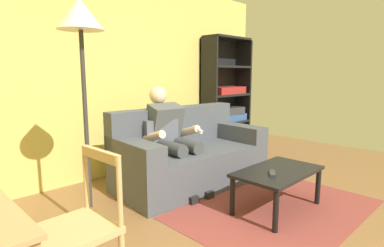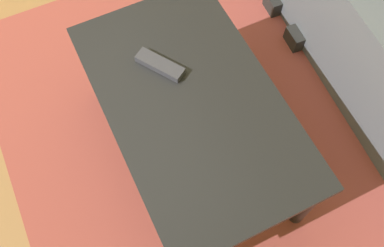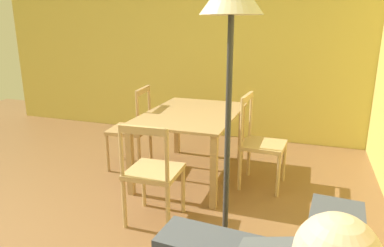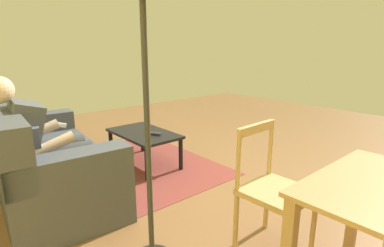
% 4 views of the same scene
% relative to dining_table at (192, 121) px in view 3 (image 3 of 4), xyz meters
% --- Properties ---
extents(wall_side, '(0.12, 5.76, 2.62)m').
position_rel_dining_table_xyz_m(wall_side, '(-1.59, -0.88, 0.69)').
color(wall_side, '#D2BE5D').
rests_on(wall_side, ground_plane).
extents(dining_table, '(1.34, 0.94, 0.72)m').
position_rel_dining_table_xyz_m(dining_table, '(0.00, 0.00, 0.00)').
color(dining_table, tan).
rests_on(dining_table, ground_plane).
extents(dining_chair_near_wall, '(0.44, 0.44, 0.95)m').
position_rel_dining_table_xyz_m(dining_chair_near_wall, '(-0.00, 0.74, -0.16)').
color(dining_chair_near_wall, tan).
rests_on(dining_chair_near_wall, ground_plane).
extents(dining_chair_facing_couch, '(0.44, 0.44, 0.89)m').
position_rel_dining_table_xyz_m(dining_chair_facing_couch, '(1.00, 0.00, -0.18)').
color(dining_chair_facing_couch, tan).
rests_on(dining_chair_facing_couch, ground_plane).
extents(dining_chair_by_doorway, '(0.46, 0.46, 0.95)m').
position_rel_dining_table_xyz_m(dining_chair_by_doorway, '(-0.00, -0.74, -0.16)').
color(dining_chair_by_doorway, tan).
rests_on(dining_chair_by_doorway, ground_plane).
extents(floor_lamp, '(0.36, 0.36, 1.91)m').
position_rel_dining_table_xyz_m(floor_lamp, '(1.42, 0.72, 0.99)').
color(floor_lamp, black).
rests_on(floor_lamp, ground_plane).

